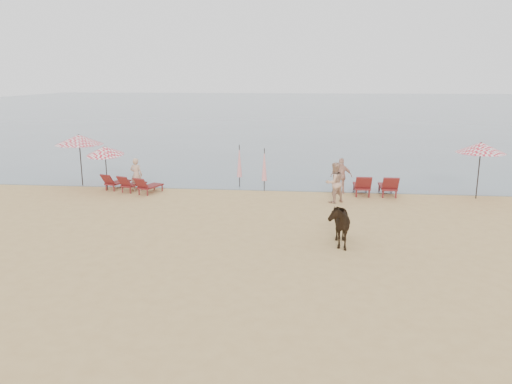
% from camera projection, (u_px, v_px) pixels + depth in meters
% --- Properties ---
extents(ground, '(120.00, 120.00, 0.00)m').
position_uv_depth(ground, '(238.00, 268.00, 14.43)').
color(ground, tan).
rests_on(ground, ground).
extents(sea, '(160.00, 140.00, 0.06)m').
position_uv_depth(sea, '(299.00, 106.00, 91.91)').
color(sea, '#51606B').
rests_on(sea, ground).
extents(lounger_cluster_left, '(2.98, 2.34, 0.57)m').
position_uv_depth(lounger_cluster_left, '(131.00, 183.00, 23.88)').
color(lounger_cluster_left, maroon).
rests_on(lounger_cluster_left, ground).
extents(lounger_cluster_right, '(1.91, 1.84, 0.68)m').
position_uv_depth(lounger_cluster_right, '(375.00, 186.00, 23.07)').
color(lounger_cluster_right, maroon).
rests_on(lounger_cluster_right, ground).
extents(umbrella_open_left_a, '(2.29, 2.29, 2.61)m').
position_uv_depth(umbrella_open_left_a, '(79.00, 140.00, 24.68)').
color(umbrella_open_left_a, black).
rests_on(umbrella_open_left_a, ground).
extents(umbrella_open_left_b, '(1.75, 1.79, 2.23)m').
position_uv_depth(umbrella_open_left_b, '(105.00, 151.00, 23.87)').
color(umbrella_open_left_b, black).
rests_on(umbrella_open_left_b, ground).
extents(umbrella_open_right, '(2.11, 2.11, 2.58)m').
position_uv_depth(umbrella_open_right, '(481.00, 148.00, 22.09)').
color(umbrella_open_right, black).
rests_on(umbrella_open_right, ground).
extents(umbrella_closed_left, '(0.25, 0.25, 2.08)m').
position_uv_depth(umbrella_closed_left, '(264.00, 165.00, 23.84)').
color(umbrella_closed_left, black).
rests_on(umbrella_closed_left, ground).
extents(umbrella_closed_right, '(0.26, 0.26, 2.13)m').
position_uv_depth(umbrella_closed_right, '(239.00, 161.00, 24.67)').
color(umbrella_closed_right, black).
rests_on(umbrella_closed_right, ground).
extents(cow, '(0.95, 1.84, 1.51)m').
position_uv_depth(cow, '(337.00, 223.00, 16.27)').
color(cow, black).
rests_on(cow, ground).
extents(beachgoer_left, '(0.62, 0.44, 1.61)m').
position_uv_depth(beachgoer_left, '(136.00, 175.00, 23.90)').
color(beachgoer_left, tan).
rests_on(beachgoer_left, ground).
extents(beachgoer_right_a, '(1.09, 1.03, 1.78)m').
position_uv_depth(beachgoer_right_a, '(334.00, 183.00, 21.72)').
color(beachgoer_right_a, tan).
rests_on(beachgoer_right_a, ground).
extents(beachgoer_right_b, '(1.02, 0.49, 1.69)m').
position_uv_depth(beachgoer_right_b, '(341.00, 176.00, 23.36)').
color(beachgoer_right_b, tan).
rests_on(beachgoer_right_b, ground).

